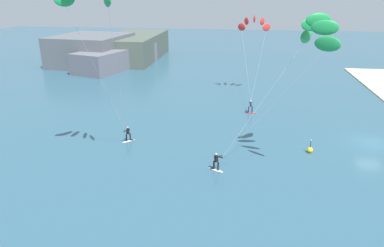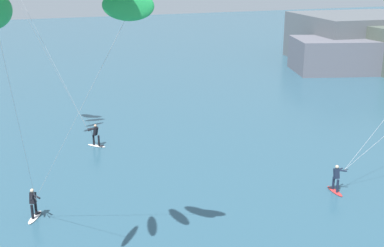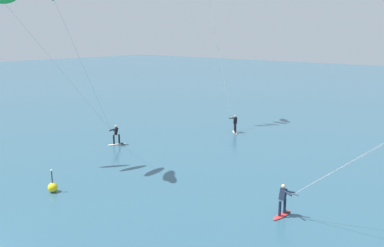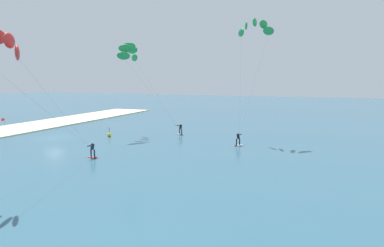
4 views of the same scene
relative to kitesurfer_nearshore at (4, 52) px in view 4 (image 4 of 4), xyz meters
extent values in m
plane|color=#2D566B|center=(-17.96, -12.69, -10.11)|extent=(240.00, 240.00, 0.00)
ellipsoid|color=red|center=(-9.87, -0.04, -10.07)|extent=(0.46, 1.52, 0.08)
cube|color=black|center=(-9.84, 0.37, -10.02)|extent=(0.31, 0.30, 0.02)
cylinder|color=#192338|center=(-9.88, -0.26, -9.64)|extent=(0.14, 0.14, 0.78)
cylinder|color=#192338|center=(-9.85, 0.18, -9.64)|extent=(0.14, 0.14, 0.78)
cube|color=#192338|center=(-9.87, -0.04, -8.95)|extent=(0.32, 0.34, 0.63)
sphere|color=beige|center=(-9.87, -0.04, -8.53)|extent=(0.20, 0.20, 0.20)
cylinder|color=black|center=(-9.32, -0.04, -8.80)|extent=(0.55, 0.03, 0.03)
cylinder|color=#192338|center=(-9.59, 0.07, -8.77)|extent=(0.59, 0.31, 0.15)
cylinder|color=#192338|center=(-9.59, -0.15, -8.77)|extent=(0.59, 0.30, 0.15)
ellipsoid|color=red|center=(0.47, 1.14, 0.73)|extent=(1.58, 0.90, 1.10)
ellipsoid|color=red|center=(0.46, 1.81, -0.12)|extent=(1.34, 1.34, 1.10)
cylinder|color=#B2B2B7|center=(-4.42, -0.93, -4.61)|extent=(9.81, 1.79, 8.39)
cylinder|color=#B2B2B7|center=(-4.43, 0.89, -4.61)|extent=(9.79, 1.87, 8.39)
ellipsoid|color=white|center=(-26.54, 2.89, -10.07)|extent=(1.01, 1.50, 0.08)
cube|color=black|center=(-26.35, 3.26, -10.02)|extent=(0.38, 0.38, 0.02)
cylinder|color=black|center=(-26.65, 2.70, -9.64)|extent=(0.14, 0.14, 0.78)
cylinder|color=black|center=(-26.44, 3.09, -9.64)|extent=(0.14, 0.14, 0.78)
cube|color=black|center=(-26.54, 2.89, -8.95)|extent=(0.41, 0.42, 0.63)
sphere|color=beige|center=(-26.54, 2.89, -8.53)|extent=(0.20, 0.20, 0.20)
cylinder|color=black|center=(-26.44, 2.35, -8.80)|extent=(0.14, 0.55, 0.03)
cylinder|color=black|center=(-26.38, 2.64, -8.77)|extent=(0.40, 0.55, 0.15)
cylinder|color=black|center=(-26.60, 2.60, -8.77)|extent=(0.20, 0.61, 0.15)
ellipsoid|color=#1E9347|center=(-27.32, -5.01, 1.20)|extent=(1.37, 1.83, 1.10)
ellipsoid|color=#1E9347|center=(-26.49, -4.85, 2.28)|extent=(0.71, 2.01, 1.10)
ellipsoid|color=#1E9347|center=(-25.08, -4.58, 2.69)|extent=(0.70, 2.01, 1.10)
ellipsoid|color=#1E9347|center=(-23.67, -4.30, 2.28)|extent=(1.36, 1.83, 1.10)
ellipsoid|color=#1E9347|center=(-22.84, -4.14, 1.20)|extent=(1.83, 1.37, 1.10)
cylinder|color=#B2B2B7|center=(-26.88, -1.33, -3.95)|extent=(0.90, 7.38, 9.71)
cylinder|color=#B2B2B7|center=(-24.64, -0.89, -3.95)|extent=(3.62, 6.51, 9.71)
ellipsoid|color=white|center=(-21.48, 12.63, -10.07)|extent=(1.33, 1.30, 0.08)
cube|color=black|center=(-21.18, 12.35, -10.02)|extent=(0.40, 0.40, 0.02)
cylinder|color=black|center=(-21.64, 12.79, -9.64)|extent=(0.14, 0.14, 0.78)
cylinder|color=black|center=(-21.32, 12.48, -9.64)|extent=(0.14, 0.14, 0.78)
cube|color=black|center=(-21.48, 12.63, -8.95)|extent=(0.44, 0.44, 0.63)
sphere|color=tan|center=(-21.48, 12.63, -8.53)|extent=(0.20, 0.20, 0.20)
cylinder|color=black|center=(-22.02, 12.69, -8.80)|extent=(0.55, 0.09, 0.03)
cylinder|color=black|center=(-21.76, 12.55, -8.77)|extent=(0.60, 0.25, 0.15)
cylinder|color=black|center=(-21.74, 12.77, -8.77)|extent=(0.57, 0.36, 0.15)
ellipsoid|color=#1E9347|center=(-27.04, 15.11, 4.19)|extent=(1.26, 1.46, 1.10)
ellipsoid|color=#1E9347|center=(-27.11, 14.43, 5.06)|extent=(1.57, 1.06, 1.10)
ellipsoid|color=#1E9347|center=(-27.24, 13.26, 5.40)|extent=(1.64, 0.49, 1.10)
ellipsoid|color=#1E9347|center=(-27.36, 12.09, 5.06)|extent=(1.64, 0.76, 1.10)
ellipsoid|color=#1E9347|center=(-27.44, 11.41, 4.19)|extent=(1.46, 1.26, 1.10)
cylinder|color=#B2B2B7|center=(-24.53, 13.90, -2.46)|extent=(5.03, 2.44, 12.69)
cylinder|color=#B2B2B7|center=(-24.73, 12.05, -2.46)|extent=(5.43, 1.30, 12.69)
sphere|color=yellow|center=(-21.37, -5.89, -9.83)|extent=(0.56, 0.56, 0.56)
cylinder|color=#262628|center=(-21.37, -5.89, -9.20)|extent=(0.06, 0.06, 0.70)
sphere|color=#F2F2CC|center=(-21.37, -5.89, -8.79)|extent=(0.12, 0.12, 0.12)
cylinder|color=gray|center=(-18.07, -21.89, -8.85)|extent=(0.05, 0.05, 2.20)
cube|color=red|center=(-17.79, -21.89, -7.97)|extent=(0.52, 0.03, 0.36)
camera|label=1|loc=(-54.59, 0.59, 4.70)|focal=33.25mm
camera|label=2|loc=(-27.25, -22.19, 2.63)|focal=47.12mm
camera|label=3|loc=(-1.34, -16.84, -1.24)|focal=36.97mm
camera|label=4|loc=(18.74, 21.85, -1.90)|focal=31.76mm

